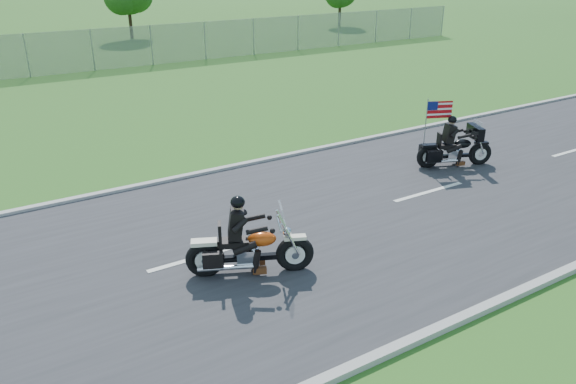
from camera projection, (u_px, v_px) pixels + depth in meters
ground at (290, 233)px, 11.82m from camera, size 420.00×420.00×0.00m
road at (290, 232)px, 11.81m from camera, size 120.00×8.00×0.04m
curb_north at (210, 172)px, 14.96m from camera, size 120.00×0.18×0.12m
curb_south at (429, 333)px, 8.63m from camera, size 120.00×0.18×0.12m
motorcycle_lead at (248, 250)px, 10.12m from camera, size 2.20×1.20×1.58m
motorcycle_follow at (455, 150)px, 15.25m from camera, size 2.05×1.11×1.80m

